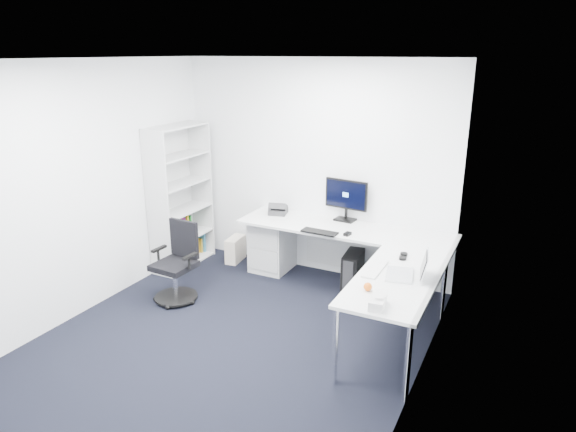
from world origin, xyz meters
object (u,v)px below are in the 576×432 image
at_px(bookshelf, 180,197).
at_px(laptop, 400,263).
at_px(l_desk, 332,268).
at_px(task_chair, 174,263).
at_px(monitor, 346,200).

relative_size(bookshelf, laptop, 5.21).
distance_m(l_desk, task_chair, 1.82).
distance_m(task_chair, monitor, 2.19).
relative_size(task_chair, monitor, 1.65).
bearing_deg(monitor, l_desk, -75.73).
height_order(l_desk, laptop, laptop).
bearing_deg(laptop, monitor, 116.50).
bearing_deg(laptop, bookshelf, 154.92).
bearing_deg(bookshelf, laptop, -13.70).
height_order(task_chair, monitor, monitor).
height_order(bookshelf, monitor, bookshelf).
relative_size(monitor, laptop, 1.54).
distance_m(task_chair, laptop, 2.58).
distance_m(bookshelf, laptop, 3.21).
distance_m(l_desk, laptop, 1.29).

